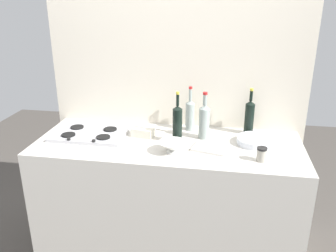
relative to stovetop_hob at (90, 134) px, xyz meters
name	(u,v)px	position (x,y,z in m)	size (l,w,h in m)	color
ground_plane	(168,250)	(0.57, -0.03, -0.91)	(6.00, 6.00, 0.00)	#47423D
counter_block	(168,199)	(0.57, -0.03, -0.46)	(1.80, 0.70, 0.90)	beige
backsplash_panel	(176,98)	(0.57, 0.35, 0.19)	(1.90, 0.06, 2.21)	beige
stovetop_hob	(90,134)	(0.00, 0.00, 0.00)	(0.51, 0.33, 0.04)	#B2B2B7
plate_stack	(256,141)	(1.15, 0.05, 0.01)	(0.25, 0.25, 0.04)	white
wine_bottle_leftmost	(204,121)	(0.80, 0.09, 0.12)	(0.07, 0.07, 0.33)	gray
wine_bottle_mid_left	(190,114)	(0.69, 0.24, 0.11)	(0.07, 0.07, 0.33)	gray
wine_bottle_mid_right	(249,117)	(1.11, 0.23, 0.12)	(0.07, 0.07, 0.33)	black
wine_bottle_rightmost	(177,124)	(0.63, -0.01, 0.12)	(0.06, 0.06, 0.35)	black
mixing_bowl	(173,147)	(0.62, -0.18, 0.03)	(0.18, 0.18, 0.07)	white
butter_dish	(143,132)	(0.37, 0.06, 0.02)	(0.15, 0.09, 0.06)	silver
condiment_jar_front	(262,154)	(1.17, -0.21, 0.03)	(0.06, 0.06, 0.09)	#9E998C
cutting_board	(210,148)	(0.86, -0.09, 0.00)	(0.21, 0.15, 0.02)	silver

